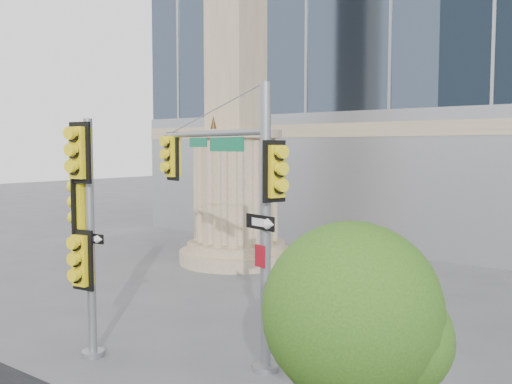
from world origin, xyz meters
The scene contains 5 objects.
ground centered at (0.00, 0.00, 0.00)m, with size 120.00×120.00×0.00m, color #545456.
monument centered at (-6.00, 9.00, 5.52)m, with size 4.40×4.40×16.60m.
main_signal_pole centered at (0.28, 1.24, 3.53)m, with size 4.31×1.57×5.69m.
secondary_signal_pole centered at (-2.16, -0.74, 2.96)m, with size 0.90×0.66×5.04m.
street_tree centered at (4.64, -1.78, 2.33)m, with size 2.27×2.22×3.54m.
Camera 1 is at (7.79, -7.96, 4.43)m, focal length 40.00 mm.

